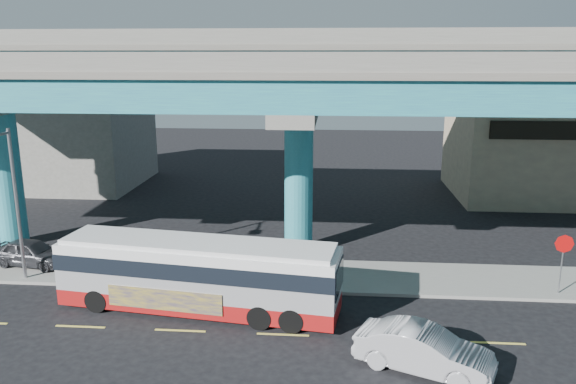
# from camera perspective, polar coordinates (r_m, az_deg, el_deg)

# --- Properties ---
(ground) EXTENTS (120.00, 120.00, 0.00)m
(ground) POSITION_cam_1_polar(r_m,az_deg,el_deg) (22.34, -0.45, -13.93)
(ground) COLOR black
(ground) RESTS_ON ground
(sidewalk) EXTENTS (70.00, 4.00, 0.15)m
(sidewalk) POSITION_cam_1_polar(r_m,az_deg,el_deg) (27.28, 0.59, -8.43)
(sidewalk) COLOR gray
(sidewalk) RESTS_ON ground
(lane_markings) EXTENTS (58.00, 0.12, 0.01)m
(lane_markings) POSITION_cam_1_polar(r_m,az_deg,el_deg) (22.07, -0.52, -14.28)
(lane_markings) COLOR #D8C64C
(lane_markings) RESTS_ON ground
(viaduct) EXTENTS (52.00, 12.40, 11.70)m
(viaduct) POSITION_cam_1_polar(r_m,az_deg,el_deg) (28.88, 1.15, 11.30)
(viaduct) COLOR #236486
(viaduct) RESTS_ON ground
(building_beige) EXTENTS (14.00, 10.23, 7.00)m
(building_beige) POSITION_cam_1_polar(r_m,az_deg,el_deg) (46.17, 25.23, 3.90)
(building_beige) COLOR tan
(building_beige) RESTS_ON ground
(building_concrete) EXTENTS (12.00, 10.00, 9.00)m
(building_concrete) POSITION_cam_1_polar(r_m,az_deg,el_deg) (49.17, -21.80, 5.93)
(building_concrete) COLOR gray
(building_concrete) RESTS_ON ground
(transit_bus) EXTENTS (11.94, 4.10, 3.01)m
(transit_bus) POSITION_cam_1_polar(r_m,az_deg,el_deg) (23.65, -9.08, -8.09)
(transit_bus) COLOR maroon
(transit_bus) RESTS_ON ground
(sedan) EXTENTS (4.95, 5.76, 1.51)m
(sedan) POSITION_cam_1_polar(r_m,az_deg,el_deg) (20.07, 13.63, -15.32)
(sedan) COLOR #B3B3B8
(sedan) RESTS_ON ground
(parked_car) EXTENTS (2.90, 4.44, 1.33)m
(parked_car) POSITION_cam_1_polar(r_m,az_deg,el_deg) (30.84, -24.65, -5.61)
(parked_car) COLOR #2F3034
(parked_car) RESTS_ON sidewalk
(street_lamp) EXTENTS (0.50, 2.34, 7.07)m
(street_lamp) POSITION_cam_1_polar(r_m,az_deg,el_deg) (27.83, -26.60, 0.70)
(street_lamp) COLOR gray
(street_lamp) RESTS_ON sidewalk
(stop_sign) EXTENTS (0.81, 0.08, 2.70)m
(stop_sign) POSITION_cam_1_polar(r_m,az_deg,el_deg) (27.19, 26.19, -5.41)
(stop_sign) COLOR gray
(stop_sign) RESTS_ON sidewalk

